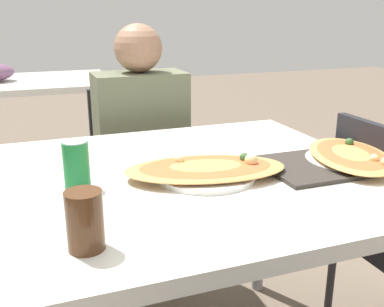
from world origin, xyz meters
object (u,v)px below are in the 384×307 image
at_px(dining_table, 181,198).
at_px(pizza_main, 206,170).
at_px(person_seated, 142,139).
at_px(soda_can, 76,165).
at_px(chair_far_seated, 137,172).
at_px(drink_glass, 85,221).
at_px(pizza_second, 351,157).

height_order(dining_table, pizza_main, pizza_main).
relative_size(person_seated, soda_can, 9.23).
bearing_deg(soda_can, chair_far_seated, 67.15).
height_order(dining_table, person_seated, person_seated).
xyz_separation_m(person_seated, pizza_main, (-0.01, -0.75, 0.11)).
relative_size(dining_table, chair_far_seated, 1.31).
bearing_deg(dining_table, person_seated, 84.74).
distance_m(chair_far_seated, person_seated, 0.22).
bearing_deg(soda_can, drink_glass, -93.86).
relative_size(dining_table, pizza_main, 2.35).
bearing_deg(pizza_main, chair_far_seated, 89.53).
relative_size(pizza_main, soda_can, 3.84).
distance_m(pizza_main, drink_glass, 0.46).
height_order(chair_far_seated, soda_can, soda_can).
xyz_separation_m(person_seated, soda_can, (-0.35, -0.71, 0.15)).
bearing_deg(person_seated, dining_table, 84.74).
relative_size(chair_far_seated, pizza_second, 2.02).
height_order(dining_table, drink_glass, drink_glass).
bearing_deg(chair_far_seated, pizza_second, 115.95).
distance_m(chair_far_seated, drink_glass, 1.25).
bearing_deg(dining_table, drink_glass, -132.71).
bearing_deg(chair_far_seated, drink_glass, 72.14).
bearing_deg(chair_far_seated, soda_can, 67.15).
relative_size(person_seated, pizza_second, 2.71).
relative_size(chair_far_seated, pizza_main, 1.80).
distance_m(drink_glass, pizza_second, 0.85).
bearing_deg(soda_can, pizza_main, -6.29).
height_order(chair_far_seated, drink_glass, drink_glass).
relative_size(person_seated, drink_glass, 9.82).
xyz_separation_m(chair_far_seated, pizza_second, (0.44, -0.91, 0.30)).
relative_size(soda_can, pizza_second, 0.29).
height_order(person_seated, pizza_main, person_seated).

